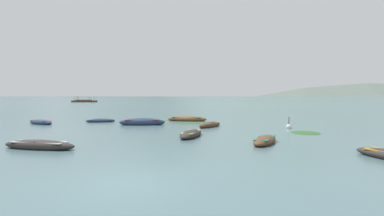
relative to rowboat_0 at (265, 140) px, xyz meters
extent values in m
plane|color=slate|center=(-6.09, 1491.99, -0.17)|extent=(6000.00, 6000.00, 0.00)
cone|color=slate|center=(-1407.99, 1882.75, 177.15)|extent=(1009.73, 1009.73, 354.64)
cone|color=#4C5B56|center=(-307.14, 2169.38, 282.25)|extent=(1910.19, 1910.19, 564.84)
cone|color=slate|center=(560.60, 2105.00, 301.11)|extent=(2365.53, 2365.53, 602.57)
cone|color=slate|center=(1124.73, 2296.50, 205.36)|extent=(1416.58, 1416.58, 411.07)
ellipsoid|color=brown|center=(0.00, 0.00, -0.01)|extent=(2.41, 3.56, 0.55)
cube|color=#197A56|center=(0.00, 0.00, 0.16)|extent=(1.73, 2.56, 0.05)
cube|color=brown|center=(0.00, 0.00, 0.21)|extent=(0.70, 0.38, 0.04)
ellipsoid|color=#2D2826|center=(-12.43, -2.31, 0.01)|extent=(4.34, 1.72, 0.59)
cube|color=#B7B2A3|center=(-12.43, -2.31, 0.18)|extent=(3.13, 1.24, 0.05)
cube|color=#2D2826|center=(-12.43, -2.31, 0.23)|extent=(0.20, 0.71, 0.04)
ellipsoid|color=#4C3323|center=(-3.14, 8.77, 0.00)|extent=(2.58, 3.32, 0.58)
cube|color=olive|center=(-3.14, 8.77, 0.17)|extent=(1.86, 2.39, 0.05)
cube|color=#4C3323|center=(-3.14, 8.77, 0.22)|extent=(0.63, 0.43, 0.04)
ellipsoid|color=navy|center=(-9.68, 10.22, 0.08)|extent=(4.54, 1.80, 0.83)
cube|color=#B22D28|center=(-9.68, 10.22, 0.33)|extent=(3.27, 1.30, 0.05)
cube|color=navy|center=(-9.68, 10.22, 0.38)|extent=(0.17, 0.95, 0.04)
ellipsoid|color=brown|center=(-5.62, 14.75, 0.04)|extent=(4.66, 2.15, 0.70)
cube|color=#197A56|center=(-5.62, 14.75, 0.25)|extent=(3.36, 1.55, 0.05)
cube|color=brown|center=(-5.62, 14.75, 0.30)|extent=(0.24, 0.97, 0.04)
ellipsoid|color=#2D2826|center=(-4.54, 2.57, -0.01)|extent=(1.94, 3.84, 0.56)
cube|color=olive|center=(-4.54, 2.57, 0.16)|extent=(1.40, 2.77, 0.05)
cube|color=#2D2826|center=(-4.54, 2.57, 0.21)|extent=(0.79, 0.25, 0.04)
ellipsoid|color=navy|center=(-20.00, 10.53, 0.00)|extent=(3.49, 2.59, 0.57)
cube|color=#B22D28|center=(-20.00, 10.53, 0.17)|extent=(2.51, 1.87, 0.05)
cube|color=navy|center=(-20.00, 10.53, 0.22)|extent=(0.43, 0.68, 0.04)
ellipsoid|color=navy|center=(-14.80, 12.85, -0.03)|extent=(3.18, 1.66, 0.49)
cube|color=olive|center=(-14.80, 12.85, 0.12)|extent=(2.29, 1.19, 0.05)
cube|color=navy|center=(-14.80, 12.85, 0.17)|extent=(0.23, 0.64, 0.04)
cube|color=#4C3323|center=(-56.35, 104.43, 0.10)|extent=(10.57, 4.57, 0.90)
cylinder|color=#4C4742|center=(-52.33, 105.43, 1.22)|extent=(0.10, 0.10, 1.80)
cylinder|color=#4C4742|center=(-52.59, 102.70, 1.22)|extent=(0.10, 0.10, 1.80)
cylinder|color=#4C4742|center=(-60.11, 106.17, 1.22)|extent=(0.10, 0.10, 1.80)
cylinder|color=#4C4742|center=(-60.37, 103.43, 1.22)|extent=(0.10, 0.10, 1.80)
cube|color=beige|center=(-56.35, 104.43, 2.12)|extent=(8.88, 3.84, 0.12)
cube|color=brown|center=(-66.28, 126.08, 0.10)|extent=(7.85, 2.85, 0.90)
cylinder|color=#4C4742|center=(-69.26, 125.33, 1.22)|extent=(0.10, 0.10, 1.80)
cylinder|color=#4C4742|center=(-69.16, 127.16, 1.22)|extent=(0.10, 0.10, 1.80)
cylinder|color=#4C4742|center=(-63.40, 124.99, 1.22)|extent=(0.10, 0.10, 1.80)
cylinder|color=#4C4742|center=(-63.30, 126.82, 1.22)|extent=(0.10, 0.10, 1.80)
cube|color=#9E998E|center=(-66.28, 126.08, 2.12)|extent=(6.59, 2.39, 0.12)
sphere|color=silver|center=(3.73, 8.01, -0.07)|extent=(0.50, 0.50, 0.50)
cylinder|color=black|center=(3.73, 8.01, 0.37)|extent=(0.06, 0.06, 0.88)
ellipsoid|color=#2D5628|center=(-4.96, 12.26, -0.17)|extent=(3.77, 3.66, 0.14)
ellipsoid|color=#477033|center=(-8.83, 15.98, -0.17)|extent=(3.03, 2.41, 0.14)
ellipsoid|color=#2D5628|center=(4.06, 4.90, -0.17)|extent=(2.50, 2.76, 0.14)
camera|label=1|loc=(-3.54, -17.00, 2.67)|focal=26.58mm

